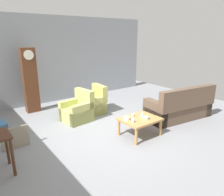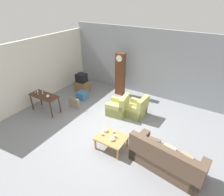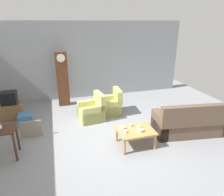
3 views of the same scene
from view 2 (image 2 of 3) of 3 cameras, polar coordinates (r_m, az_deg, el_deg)
ground_plane at (r=7.00m, az=-0.56°, el=-10.54°), size 10.40×10.40×0.00m
garage_door_wall at (r=9.09m, az=11.71°, el=10.34°), size 8.40×0.16×3.20m
pegboard_wall_left at (r=9.13m, az=-22.33°, el=7.72°), size 0.12×6.40×2.88m
couch_floral at (r=5.79m, az=16.38°, el=-17.93°), size 2.20×1.16×1.04m
armchair_olive_near at (r=7.80m, az=1.91°, el=-3.05°), size 0.88×0.86×0.92m
armchair_olive_far at (r=7.76m, az=7.55°, el=-3.51°), size 0.84×0.81×0.92m
coffee_table_wood at (r=6.16m, az=-0.17°, el=-12.42°), size 0.96×0.76×0.46m
console_table_dark at (r=8.32m, az=-20.20°, el=0.11°), size 1.30×0.56×0.78m
grandfather_clock at (r=9.07m, az=2.55°, el=7.29°), size 0.44×0.30×2.12m
tv_stand_cabinet at (r=9.78m, az=-9.21°, el=3.58°), size 0.68×0.52×0.56m
tv_crt at (r=9.57m, az=-9.45°, el=6.21°), size 0.48×0.44×0.42m
framed_picture_leaning at (r=8.40m, az=-11.68°, el=-1.53°), size 0.60×0.05×0.51m
storage_box_blue at (r=9.11m, az=-9.16°, el=0.86°), size 0.45×0.43×0.37m
glass_dome_cloche at (r=7.99m, az=-19.24°, el=0.55°), size 0.14×0.14×0.14m
cup_white_porcelain at (r=6.16m, az=-3.14°, el=-11.03°), size 0.08×0.08×0.09m
cup_blue_rimmed at (r=6.06m, az=0.93°, el=-11.77°), size 0.08×0.08×0.10m
cup_cream_tall at (r=6.25m, az=0.42°, el=-10.40°), size 0.08×0.08×0.07m
bowl_white_stacked at (r=6.31m, az=-2.11°, el=-9.97°), size 0.16×0.16×0.08m
bowl_shallow_green at (r=5.98m, az=0.04°, el=-12.67°), size 0.16×0.16×0.06m
wine_glass_tall at (r=8.55m, az=-22.76°, el=2.34°), size 0.07×0.07×0.22m
wine_glass_mid at (r=8.38m, az=-22.03°, el=1.92°), size 0.06×0.06×0.21m
wine_glass_short at (r=8.36m, az=-20.73°, el=1.89°), size 0.07×0.07×0.17m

